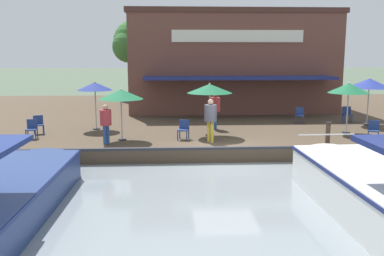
{
  "coord_description": "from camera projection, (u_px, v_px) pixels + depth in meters",
  "views": [
    {
      "loc": [
        16.1,
        -2.17,
        4.32
      ],
      "look_at": [
        -1.0,
        -1.26,
        1.3
      ],
      "focal_mm": 40.0,
      "sensor_mm": 36.0,
      "label": 1
    }
  ],
  "objects": [
    {
      "name": "cafe_chair_far_corner_seat",
      "position": [
        347.0,
        114.0,
        23.12
      ],
      "size": [
        0.5,
        0.5,
        0.85
      ],
      "color": "navy",
      "rests_on": "quay_deck"
    },
    {
      "name": "cafe_chair_beside_entrance",
      "position": [
        32.0,
        128.0,
        18.67
      ],
      "size": [
        0.48,
        0.48,
        0.85
      ],
      "color": "navy",
      "rests_on": "quay_deck"
    },
    {
      "name": "quay_deck",
      "position": [
        203.0,
        116.0,
        27.46
      ],
      "size": [
        22.0,
        56.0,
        0.6
      ],
      "primitive_type": "cube",
      "color": "#4C3D2D",
      "rests_on": "ground"
    },
    {
      "name": "patio_umbrella_back_row",
      "position": [
        121.0,
        94.0,
        18.12
      ],
      "size": [
        1.89,
        1.89,
        2.24
      ],
      "color": "#B7B7B7",
      "rests_on": "quay_deck"
    },
    {
      "name": "waterfront_restaurant",
      "position": [
        228.0,
        61.0,
        29.07
      ],
      "size": [
        9.63,
        13.19,
        6.35
      ],
      "color": "brown",
      "rests_on": "quay_deck"
    },
    {
      "name": "mooring_post",
      "position": [
        328.0,
        134.0,
        17.07
      ],
      "size": [
        0.22,
        0.22,
        1.01
      ],
      "color": "#473323",
      "rests_on": "quay_deck"
    },
    {
      "name": "ground_plane",
      "position": [
        226.0,
        165.0,
        16.7
      ],
      "size": [
        220.0,
        220.0,
        0.0
      ],
      "primitive_type": "plane",
      "color": "#4C5B47"
    },
    {
      "name": "patio_umbrella_near_quay_edge",
      "position": [
        349.0,
        88.0,
        19.7
      ],
      "size": [
        1.9,
        1.9,
        2.38
      ],
      "color": "#B7B7B7",
      "rests_on": "quay_deck"
    },
    {
      "name": "motorboat_outer_channel",
      "position": [
        365.0,
        183.0,
        11.84
      ],
      "size": [
        8.03,
        2.66,
        2.27
      ],
      "color": "white",
      "rests_on": "river_water"
    },
    {
      "name": "person_at_quay_edge",
      "position": [
        106.0,
        120.0,
        17.42
      ],
      "size": [
        0.47,
        0.47,
        1.65
      ],
      "color": "#2D5193",
      "rests_on": "quay_deck"
    },
    {
      "name": "patio_umbrella_by_entrance",
      "position": [
        369.0,
        83.0,
        21.99
      ],
      "size": [
        2.2,
        2.2,
        2.46
      ],
      "color": "#B7B7B7",
      "rests_on": "quay_deck"
    },
    {
      "name": "cafe_chair_mid_patio",
      "position": [
        374.0,
        129.0,
        18.35
      ],
      "size": [
        0.59,
        0.59,
        0.85
      ],
      "color": "navy",
      "rests_on": "quay_deck"
    },
    {
      "name": "tree_behind_restaurant",
      "position": [
        134.0,
        43.0,
        34.85
      ],
      "size": [
        3.89,
        3.7,
        6.45
      ],
      "color": "brown",
      "rests_on": "quay_deck"
    },
    {
      "name": "cafe_chair_under_first_umbrella",
      "position": [
        300.0,
        114.0,
        22.83
      ],
      "size": [
        0.55,
        0.55,
        0.85
      ],
      "color": "navy",
      "rests_on": "quay_deck"
    },
    {
      "name": "patio_umbrella_mid_patio_left",
      "position": [
        95.0,
        86.0,
        20.7
      ],
      "size": [
        1.71,
        1.71,
        2.35
      ],
      "color": "#B7B7B7",
      "rests_on": "quay_deck"
    },
    {
      "name": "motorboat_far_downstream",
      "position": [
        12.0,
        187.0,
        11.89
      ],
      "size": [
        8.36,
        2.72,
        2.26
      ],
      "color": "navy",
      "rests_on": "river_water"
    },
    {
      "name": "cafe_chair_facing_river",
      "position": [
        39.0,
        124.0,
        19.84
      ],
      "size": [
        0.57,
        0.57,
        0.85
      ],
      "color": "navy",
      "rests_on": "quay_deck"
    },
    {
      "name": "quay_edge_fender",
      "position": [
        226.0,
        148.0,
        16.68
      ],
      "size": [
        0.2,
        50.4,
        0.1
      ],
      "primitive_type": "cube",
      "color": "#2D2D33",
      "rests_on": "quay_deck"
    },
    {
      "name": "person_mid_patio",
      "position": [
        215.0,
        106.0,
        20.94
      ],
      "size": [
        0.51,
        0.51,
        1.81
      ],
      "color": "#2D5193",
      "rests_on": "quay_deck"
    },
    {
      "name": "cafe_chair_back_row_seat",
      "position": [
        184.0,
        129.0,
        18.55
      ],
      "size": [
        0.54,
        0.54,
        0.85
      ],
      "color": "navy",
      "rests_on": "quay_deck"
    },
    {
      "name": "person_near_entrance",
      "position": [
        211.0,
        115.0,
        17.87
      ],
      "size": [
        0.52,
        0.52,
        1.82
      ],
      "color": "gold",
      "rests_on": "quay_deck"
    },
    {
      "name": "patio_umbrella_far_corner",
      "position": [
        210.0,
        89.0,
        19.14
      ],
      "size": [
        2.03,
        2.03,
        2.38
      ],
      "color": "#B7B7B7",
      "rests_on": "quay_deck"
    }
  ]
}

